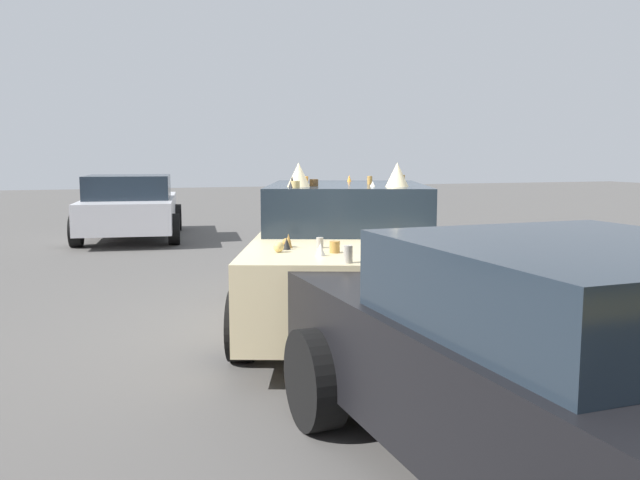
{
  "coord_description": "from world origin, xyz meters",
  "views": [
    {
      "loc": [
        -6.47,
        2.39,
        1.78
      ],
      "look_at": [
        0.0,
        0.3,
        0.9
      ],
      "focal_mm": 37.14,
      "sensor_mm": 36.0,
      "label": 1
    }
  ],
  "objects": [
    {
      "name": "ground_plane",
      "position": [
        0.0,
        0.0,
        0.0
      ],
      "size": [
        60.0,
        60.0,
        0.0
      ],
      "primitive_type": "plane",
      "color": "#514F4C"
    },
    {
      "name": "parked_sedan_behind_left",
      "position": [
        8.14,
        1.92,
        0.67
      ],
      "size": [
        4.27,
        2.44,
        1.35
      ],
      "rotation": [
        0.0,
        0.0,
        -0.12
      ],
      "color": "silver",
      "rests_on": "ground"
    },
    {
      "name": "parked_sedan_far_right",
      "position": [
        -3.72,
        0.18,
        0.7
      ],
      "size": [
        3.98,
        2.17,
        1.36
      ],
      "rotation": [
        0.0,
        0.0,
        0.05
      ],
      "color": "black",
      "rests_on": "ground"
    },
    {
      "name": "art_car_decorated",
      "position": [
        0.08,
        -0.03,
        0.74
      ],
      "size": [
        4.66,
        3.13,
        1.7
      ],
      "rotation": [
        0.0,
        0.0,
        2.81
      ],
      "color": "beige",
      "rests_on": "ground"
    }
  ]
}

